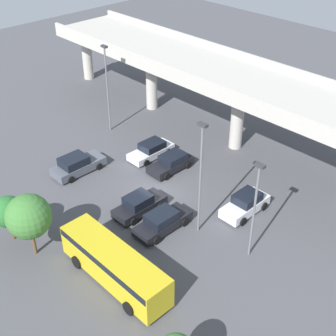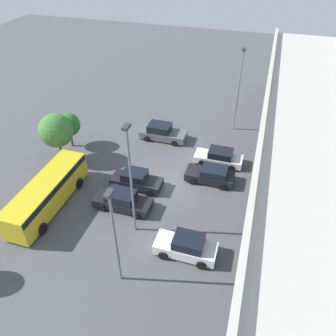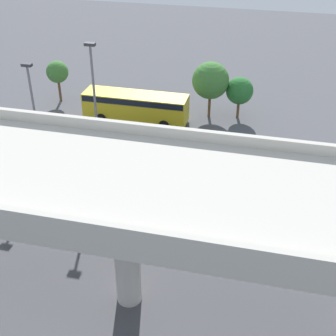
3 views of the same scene
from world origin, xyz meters
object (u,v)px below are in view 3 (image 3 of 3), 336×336
parked_car_0 (282,165)px  parked_car_1 (234,216)px  parked_car_5 (61,186)px  tree_front_right (57,72)px  lamp_post_mid_lot (34,107)px  tree_front_left (240,91)px  parked_car_2 (188,207)px  parked_car_3 (169,153)px  shuttle_bus (136,105)px  tree_front_centre (211,81)px  parked_car_4 (133,148)px  lamp_post_by_overpass (95,99)px

parked_car_0 → parked_car_1: 7.05m
parked_car_5 → tree_front_right: bearing=24.9°
parked_car_0 → tree_front_right: tree_front_right is taller
parked_car_1 → lamp_post_mid_lot: size_ratio=0.60×
parked_car_0 → tree_front_left: bearing=-154.5°
parked_car_2 → lamp_post_mid_lot: size_ratio=0.56×
tree_front_left → tree_front_right: size_ratio=0.95×
parked_car_5 → parked_car_3: bearing=-44.0°
parked_car_2 → shuttle_bus: shuttle_bus is taller
parked_car_3 → tree_front_centre: (-1.63, -8.39, 2.60)m
parked_car_4 → lamp_post_mid_lot: (6.24, 2.54, 3.77)m
lamp_post_by_overpass → parked_car_3: bearing=-159.7°
parked_car_1 → parked_car_3: 8.44m
tree_front_centre → lamp_post_by_overpass: bearing=57.9°
parked_car_1 → lamp_post_by_overpass: (10.29, -4.59, 4.57)m
shuttle_bus → tree_front_left: tree_front_left is taller
parked_car_0 → parked_car_5: parked_car_5 is taller
parked_car_4 → tree_front_left: 11.18m
shuttle_bus → lamp_post_mid_lot: bearing=60.7°
parked_car_4 → lamp_post_by_overpass: 5.28m
parked_car_4 → parked_car_5: size_ratio=1.09×
parked_car_2 → lamp_post_mid_lot: lamp_post_mid_lot is taller
shuttle_bus → parked_car_0: bearing=155.5°
lamp_post_by_overpass → tree_front_right: 13.01m
parked_car_2 → shuttle_bus: (7.01, -12.03, 0.81)m
lamp_post_by_overpass → parked_car_1: bearing=155.9°
parked_car_0 → parked_car_2: parked_car_0 is taller
parked_car_4 → parked_car_3: bearing=87.8°
parked_car_3 → lamp_post_by_overpass: size_ratio=0.49×
lamp_post_mid_lot → tree_front_right: size_ratio=1.97×
parked_car_0 → shuttle_bus: 13.77m
parked_car_5 → tree_front_right: 16.03m
tree_front_centre → parked_car_1: bearing=104.9°
parked_car_2 → parked_car_4: bearing=41.1°
lamp_post_by_overpass → tree_front_right: (7.79, -10.13, -2.42)m
lamp_post_by_overpass → tree_front_left: bearing=-130.1°
parked_car_5 → shuttle_bus: size_ratio=0.49×
lamp_post_mid_lot → tree_front_right: lamp_post_mid_lot is taller
tree_front_right → tree_front_left: bearing=-178.8°
parked_car_4 → parked_car_0: bearing=90.5°
parked_car_5 → tree_front_centre: (-7.45, -14.42, 2.55)m
shuttle_bus → tree_front_centre: 6.71m
parked_car_3 → tree_front_right: 15.22m
parked_car_1 → parked_car_4: size_ratio=0.96×
shuttle_bus → tree_front_left: (-8.45, -2.83, 1.00)m
parked_car_4 → shuttle_bus: bearing=-164.9°
tree_front_centre → parked_car_0: bearing=128.7°
parked_car_0 → parked_car_3: parked_car_0 is taller
parked_car_5 → tree_front_right: tree_front_right is taller
parked_car_1 → parked_car_3: parked_car_3 is taller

